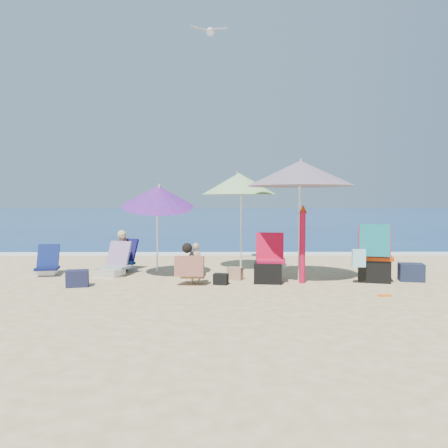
{
  "coord_description": "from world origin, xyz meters",
  "views": [
    {
      "loc": [
        -0.38,
        -7.72,
        1.56
      ],
      "look_at": [
        -0.3,
        1.0,
        1.1
      ],
      "focal_mm": 35.61,
      "sensor_mm": 36.0,
      "label": 1
    }
  ],
  "objects_px": {
    "umbrella_turquoise": "(300,173)",
    "chair_rainbow": "(113,267)",
    "seagull": "(210,32)",
    "umbrella_blue": "(158,196)",
    "furled_umbrella": "(302,240)",
    "camp_chair_left": "(269,268)",
    "person_center": "(193,264)",
    "chair_navy": "(46,267)",
    "person_left": "(124,253)",
    "camp_chair_right": "(374,260)",
    "umbrella_striped": "(239,184)"
  },
  "relations": [
    {
      "from": "furled_umbrella",
      "to": "chair_rainbow",
      "type": "xyz_separation_m",
      "value": [
        -3.79,
        0.85,
        -0.63
      ]
    },
    {
      "from": "umbrella_striped",
      "to": "chair_rainbow",
      "type": "relative_size",
      "value": 2.83
    },
    {
      "from": "person_left",
      "to": "chair_rainbow",
      "type": "bearing_deg",
      "value": -99.38
    },
    {
      "from": "umbrella_blue",
      "to": "person_center",
      "type": "height_order",
      "value": "umbrella_blue"
    },
    {
      "from": "umbrella_blue",
      "to": "furled_umbrella",
      "type": "relative_size",
      "value": 1.35
    },
    {
      "from": "furled_umbrella",
      "to": "seagull",
      "type": "bearing_deg",
      "value": 144.11
    },
    {
      "from": "chair_navy",
      "to": "umbrella_blue",
      "type": "bearing_deg",
      "value": -7.31
    },
    {
      "from": "camp_chair_left",
      "to": "person_left",
      "type": "xyz_separation_m",
      "value": [
        -3.06,
        1.34,
        0.12
      ]
    },
    {
      "from": "umbrella_turquoise",
      "to": "chair_rainbow",
      "type": "distance_m",
      "value": 4.27
    },
    {
      "from": "chair_navy",
      "to": "seagull",
      "type": "relative_size",
      "value": 0.87
    },
    {
      "from": "camp_chair_left",
      "to": "person_center",
      "type": "bearing_deg",
      "value": -170.37
    },
    {
      "from": "camp_chair_left",
      "to": "person_center",
      "type": "xyz_separation_m",
      "value": [
        -1.44,
        -0.24,
        0.1
      ]
    },
    {
      "from": "umbrella_blue",
      "to": "furled_umbrella",
      "type": "xyz_separation_m",
      "value": [
        2.81,
        -0.66,
        -0.83
      ]
    },
    {
      "from": "umbrella_blue",
      "to": "person_left",
      "type": "height_order",
      "value": "umbrella_blue"
    },
    {
      "from": "umbrella_turquoise",
      "to": "person_left",
      "type": "xyz_separation_m",
      "value": [
        -3.67,
        1.25,
        -1.67
      ]
    },
    {
      "from": "umbrella_turquoise",
      "to": "person_left",
      "type": "bearing_deg",
      "value": 161.13
    },
    {
      "from": "umbrella_blue",
      "to": "chair_rainbow",
      "type": "distance_m",
      "value": 1.77
    },
    {
      "from": "person_left",
      "to": "chair_navy",
      "type": "bearing_deg",
      "value": -163.26
    },
    {
      "from": "chair_navy",
      "to": "person_center",
      "type": "bearing_deg",
      "value": -19.68
    },
    {
      "from": "chair_rainbow",
      "to": "person_left",
      "type": "relative_size",
      "value": 0.87
    },
    {
      "from": "umbrella_striped",
      "to": "furled_umbrella",
      "type": "xyz_separation_m",
      "value": [
        1.13,
        -1.57,
        -1.12
      ]
    },
    {
      "from": "umbrella_turquoise",
      "to": "furled_umbrella",
      "type": "distance_m",
      "value": 1.28
    },
    {
      "from": "umbrella_turquoise",
      "to": "person_center",
      "type": "bearing_deg",
      "value": -170.8
    },
    {
      "from": "chair_rainbow",
      "to": "seagull",
      "type": "height_order",
      "value": "seagull"
    },
    {
      "from": "umbrella_striped",
      "to": "person_left",
      "type": "height_order",
      "value": "umbrella_striped"
    },
    {
      "from": "camp_chair_left",
      "to": "camp_chair_right",
      "type": "bearing_deg",
      "value": 1.65
    },
    {
      "from": "umbrella_turquoise",
      "to": "camp_chair_left",
      "type": "distance_m",
      "value": 1.9
    },
    {
      "from": "camp_chair_left",
      "to": "furled_umbrella",
      "type": "bearing_deg",
      "value": -7.9
    },
    {
      "from": "person_left",
      "to": "camp_chair_right",
      "type": "bearing_deg",
      "value": -14.12
    },
    {
      "from": "camp_chair_left",
      "to": "camp_chair_right",
      "type": "distance_m",
      "value": 2.04
    },
    {
      "from": "furled_umbrella",
      "to": "camp_chair_left",
      "type": "relative_size",
      "value": 1.59
    },
    {
      "from": "chair_rainbow",
      "to": "camp_chair_right",
      "type": "xyz_separation_m",
      "value": [
        5.19,
        -0.71,
        0.22
      ]
    },
    {
      "from": "umbrella_blue",
      "to": "furled_umbrella",
      "type": "height_order",
      "value": "umbrella_blue"
    },
    {
      "from": "chair_navy",
      "to": "person_center",
      "type": "height_order",
      "value": "person_center"
    },
    {
      "from": "umbrella_blue",
      "to": "chair_rainbow",
      "type": "relative_size",
      "value": 2.58
    },
    {
      "from": "chair_navy",
      "to": "camp_chair_left",
      "type": "height_order",
      "value": "camp_chair_left"
    },
    {
      "from": "umbrella_turquoise",
      "to": "camp_chair_right",
      "type": "xyz_separation_m",
      "value": [
        1.43,
        -0.03,
        -1.67
      ]
    },
    {
      "from": "camp_chair_right",
      "to": "person_left",
      "type": "height_order",
      "value": "camp_chair_right"
    },
    {
      "from": "umbrella_blue",
      "to": "camp_chair_left",
      "type": "distance_m",
      "value": 2.64
    },
    {
      "from": "seagull",
      "to": "chair_navy",
      "type": "bearing_deg",
      "value": -174.89
    },
    {
      "from": "chair_rainbow",
      "to": "person_center",
      "type": "bearing_deg",
      "value": -30.49
    },
    {
      "from": "chair_navy",
      "to": "seagull",
      "type": "distance_m",
      "value": 6.06
    },
    {
      "from": "camp_chair_left",
      "to": "seagull",
      "type": "xyz_separation_m",
      "value": [
        -1.14,
        1.19,
        4.86
      ]
    },
    {
      "from": "camp_chair_left",
      "to": "person_left",
      "type": "bearing_deg",
      "value": 156.35
    },
    {
      "from": "umbrella_striped",
      "to": "person_left",
      "type": "relative_size",
      "value": 2.48
    },
    {
      "from": "umbrella_turquoise",
      "to": "chair_rainbow",
      "type": "relative_size",
      "value": 3.03
    },
    {
      "from": "umbrella_turquoise",
      "to": "chair_rainbow",
      "type": "bearing_deg",
      "value": 169.75
    },
    {
      "from": "furled_umbrella",
      "to": "seagull",
      "type": "xyz_separation_m",
      "value": [
        -1.77,
        1.28,
        4.32
      ]
    },
    {
      "from": "umbrella_striped",
      "to": "seagull",
      "type": "bearing_deg",
      "value": -155.54
    },
    {
      "from": "umbrella_striped",
      "to": "camp_chair_right",
      "type": "relative_size",
      "value": 1.97
    }
  ]
}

